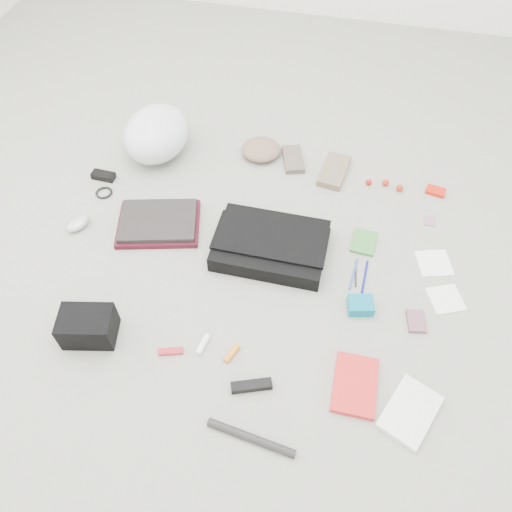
% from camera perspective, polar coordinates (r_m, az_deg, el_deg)
% --- Properties ---
extents(ground_plane, '(4.00, 4.00, 0.00)m').
position_cam_1_polar(ground_plane, '(1.95, 0.00, -0.90)').
color(ground_plane, gray).
extents(messenger_bag, '(0.43, 0.31, 0.07)m').
position_cam_1_polar(messenger_bag, '(1.96, 1.69, 1.22)').
color(messenger_bag, black).
rests_on(messenger_bag, ground_plane).
extents(bag_flap, '(0.44, 0.20, 0.01)m').
position_cam_1_polar(bag_flap, '(1.93, 1.72, 2.00)').
color(bag_flap, black).
rests_on(bag_flap, messenger_bag).
extents(laptop_sleeve, '(0.38, 0.32, 0.02)m').
position_cam_1_polar(laptop_sleeve, '(2.10, -11.04, 3.61)').
color(laptop_sleeve, '#430E1A').
rests_on(laptop_sleeve, ground_plane).
extents(laptop, '(0.35, 0.29, 0.02)m').
position_cam_1_polar(laptop, '(2.09, -11.13, 4.01)').
color(laptop, black).
rests_on(laptop, laptop_sleeve).
extents(bike_helmet, '(0.31, 0.38, 0.21)m').
position_cam_1_polar(bike_helmet, '(2.38, -11.31, 13.54)').
color(bike_helmet, white).
rests_on(bike_helmet, ground_plane).
extents(beanie, '(0.22, 0.21, 0.06)m').
position_cam_1_polar(beanie, '(2.37, 0.58, 12.08)').
color(beanie, '#7A624F').
rests_on(beanie, ground_plane).
extents(mitten_left, '(0.14, 0.19, 0.03)m').
position_cam_1_polar(mitten_left, '(2.35, 4.26, 10.97)').
color(mitten_left, brown).
rests_on(mitten_left, ground_plane).
extents(mitten_right, '(0.13, 0.22, 0.03)m').
position_cam_1_polar(mitten_right, '(2.31, 8.91, 9.57)').
color(mitten_right, '#766452').
rests_on(mitten_right, ground_plane).
extents(power_brick, '(0.11, 0.05, 0.03)m').
position_cam_1_polar(power_brick, '(2.36, -17.04, 8.76)').
color(power_brick, black).
rests_on(power_brick, ground_plane).
extents(cable_coil, '(0.10, 0.10, 0.01)m').
position_cam_1_polar(cable_coil, '(2.30, -16.98, 6.93)').
color(cable_coil, black).
rests_on(cable_coil, ground_plane).
extents(mouse, '(0.10, 0.12, 0.04)m').
position_cam_1_polar(mouse, '(2.18, -19.66, 3.54)').
color(mouse, '#ADADAD').
rests_on(mouse, ground_plane).
extents(camera_bag, '(0.20, 0.16, 0.12)m').
position_cam_1_polar(camera_bag, '(1.82, -18.66, -7.63)').
color(camera_bag, black).
rests_on(camera_bag, ground_plane).
extents(multitool, '(0.09, 0.05, 0.01)m').
position_cam_1_polar(multitool, '(1.77, -9.72, -10.70)').
color(multitool, maroon).
rests_on(multitool, ground_plane).
extents(toiletry_tube_white, '(0.03, 0.08, 0.02)m').
position_cam_1_polar(toiletry_tube_white, '(1.76, -6.08, -10.00)').
color(toiletry_tube_white, white).
rests_on(toiletry_tube_white, ground_plane).
extents(toiletry_tube_orange, '(0.05, 0.07, 0.02)m').
position_cam_1_polar(toiletry_tube_orange, '(1.74, -2.78, -11.06)').
color(toiletry_tube_orange, orange).
rests_on(toiletry_tube_orange, ground_plane).
extents(u_lock, '(0.14, 0.08, 0.03)m').
position_cam_1_polar(u_lock, '(1.68, -0.53, -14.61)').
color(u_lock, black).
rests_on(u_lock, ground_plane).
extents(bike_pump, '(0.29, 0.06, 0.03)m').
position_cam_1_polar(bike_pump, '(1.63, -0.58, -20.06)').
color(bike_pump, black).
rests_on(bike_pump, ground_plane).
extents(book_red, '(0.14, 0.21, 0.02)m').
position_cam_1_polar(book_red, '(1.72, 11.25, -14.25)').
color(book_red, red).
rests_on(book_red, ground_plane).
extents(book_white, '(0.21, 0.25, 0.02)m').
position_cam_1_polar(book_white, '(1.72, 17.19, -16.64)').
color(book_white, white).
rests_on(book_white, ground_plane).
extents(notepad, '(0.10, 0.13, 0.01)m').
position_cam_1_polar(notepad, '(2.05, 12.20, 1.57)').
color(notepad, '#367A34').
rests_on(notepad, ground_plane).
extents(pen_blue, '(0.02, 0.15, 0.01)m').
position_cam_1_polar(pen_blue, '(1.95, 11.10, -1.99)').
color(pen_blue, '#2D4DA2').
rests_on(pen_blue, ground_plane).
extents(pen_black, '(0.02, 0.12, 0.01)m').
position_cam_1_polar(pen_black, '(1.95, 11.34, -2.04)').
color(pen_black, black).
rests_on(pen_black, ground_plane).
extents(pen_navy, '(0.02, 0.15, 0.01)m').
position_cam_1_polar(pen_navy, '(1.95, 12.33, -2.32)').
color(pen_navy, navy).
rests_on(pen_navy, ground_plane).
extents(accordion_wallet, '(0.10, 0.09, 0.05)m').
position_cam_1_polar(accordion_wallet, '(1.85, 11.84, -5.54)').
color(accordion_wallet, '#057394').
rests_on(accordion_wallet, ground_plane).
extents(card_deck, '(0.08, 0.10, 0.02)m').
position_cam_1_polar(card_deck, '(1.89, 17.82, -7.13)').
color(card_deck, '#7C4F5F').
rests_on(card_deck, ground_plane).
extents(napkin_top, '(0.16, 0.16, 0.01)m').
position_cam_1_polar(napkin_top, '(2.07, 19.68, -0.78)').
color(napkin_top, white).
rests_on(napkin_top, ground_plane).
extents(napkin_bottom, '(0.15, 0.15, 0.01)m').
position_cam_1_polar(napkin_bottom, '(1.98, 20.87, -4.63)').
color(napkin_bottom, white).
rests_on(napkin_bottom, ground_plane).
extents(lollipop_a, '(0.03, 0.03, 0.03)m').
position_cam_1_polar(lollipop_a, '(2.29, 12.76, 8.22)').
color(lollipop_a, '#9C160D').
rests_on(lollipop_a, ground_plane).
extents(lollipop_b, '(0.03, 0.03, 0.03)m').
position_cam_1_polar(lollipop_b, '(2.30, 14.60, 8.11)').
color(lollipop_b, red).
rests_on(lollipop_b, ground_plane).
extents(lollipop_c, '(0.03, 0.03, 0.03)m').
position_cam_1_polar(lollipop_c, '(2.29, 16.09, 7.48)').
color(lollipop_c, '#A41E10').
rests_on(lollipop_c, ground_plane).
extents(altoids_tin, '(0.09, 0.07, 0.02)m').
position_cam_1_polar(altoids_tin, '(2.34, 19.84, 6.99)').
color(altoids_tin, red).
rests_on(altoids_tin, ground_plane).
extents(stamp_sheet, '(0.05, 0.06, 0.00)m').
position_cam_1_polar(stamp_sheet, '(2.21, 19.20, 3.82)').
color(stamp_sheet, gray).
rests_on(stamp_sheet, ground_plane).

